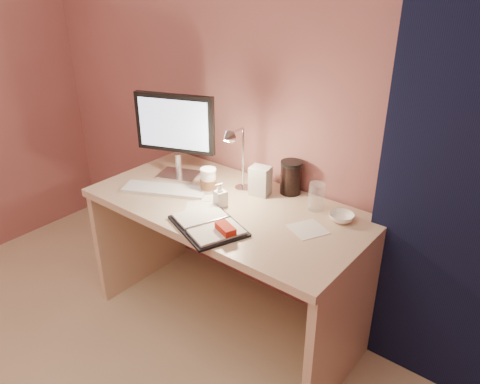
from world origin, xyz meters
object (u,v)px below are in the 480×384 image
Objects in this scene: bowl at (341,217)px; product_box at (260,181)px; keyboard at (165,190)px; lotion_bottle at (221,195)px; monitor at (176,129)px; dark_jar at (291,179)px; desk at (237,237)px; desk_lamp at (230,154)px; planner at (210,225)px; clear_cup at (316,196)px; coffee_cup at (208,182)px.

product_box is at bearing -178.79° from bowl.
lotion_bottle is at bearing -16.41° from keyboard.
monitor is at bearing 163.79° from lotion_bottle.
monitor reaches higher than dark_jar.
dark_jar is (0.17, 0.22, 0.30)m from desk.
lotion_bottle is (-0.01, -0.11, 0.29)m from desk.
desk_lamp is (-0.22, -0.21, 0.15)m from dark_jar.
lotion_bottle is at bearing -78.94° from desk_lamp.
lotion_bottle is (0.41, -0.12, -0.22)m from monitor.
desk is 3.91× the size of desk_lamp.
monitor reaches higher than planner.
planner is 3.34× the size of lotion_bottle.
monitor is 3.47× the size of clear_cup.
clear_cup is (0.52, 0.19, 0.00)m from coffee_cup.
coffee_cup is 1.15× the size of bowl.
coffee_cup is (-0.15, -0.04, 0.29)m from desk.
desk is at bearing -157.76° from clear_cup.
keyboard is 1.20× the size of desk_lamp.
keyboard is 2.91× the size of product_box.
desk is at bearing 0.04° from keyboard.
monitor is at bearing -169.74° from clear_cup.
dark_jar is (0.51, 0.39, 0.07)m from keyboard.
planner is (0.43, -0.13, 0.00)m from keyboard.
coffee_cup is at bearing -165.42° from desk.
product_box is (-0.03, 0.41, 0.06)m from planner.
planner is 2.62× the size of dark_jar.
keyboard is at bearing -145.36° from coffee_cup.
clear_cup is 0.87× the size of dark_jar.
desk is 9.15× the size of dark_jar.
planner reaches higher than bowl.
desk_lamp reaches higher than lotion_bottle.
clear_cup is 0.37× the size of desk_lamp.
monitor is at bearing -178.20° from product_box.
planner is at bearing -52.11° from monitor.
desk is at bearing -16.49° from desk_lamp.
clear_cup reaches higher than planner.
dark_jar is at bearing 38.86° from coffee_cup.
lotion_bottle is (0.14, -0.07, -0.00)m from coffee_cup.
dark_jar is at bearing 10.99° from keyboard.
planner is 0.42m from product_box.
clear_cup is 0.16m from bowl.
bowl is 0.32× the size of desk_lamp.
monitor is 1.15× the size of planner.
clear_cup is at bearing -21.15° from dark_jar.
desk is at bearing 84.06° from lotion_bottle.
planner reaches higher than desk.
clear_cup is at bearing -2.09° from keyboard.
dark_jar reaches higher than clear_cup.
keyboard is at bearing -87.04° from monitor.
product_box is (0.40, 0.28, 0.07)m from keyboard.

